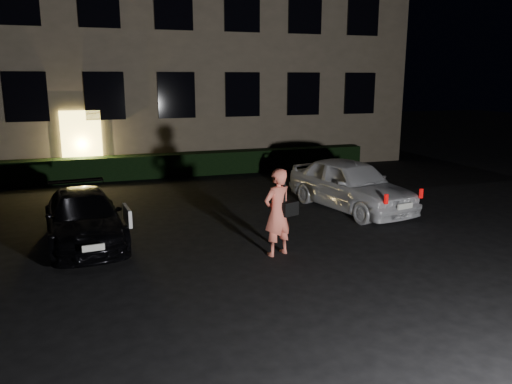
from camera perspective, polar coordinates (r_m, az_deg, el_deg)
name	(u,v)px	position (r m, az deg, el deg)	size (l,w,h in m)	color
ground	(280,277)	(9.47, 2.77, -9.68)	(80.00, 80.00, 0.00)	black
building	(159,23)	(23.47, -11.07, 18.45)	(20.00, 8.11, 12.00)	#706450
hedge	(181,165)	(19.18, -8.58, 3.12)	(15.00, 0.70, 0.85)	black
sedan	(84,217)	(11.90, -19.09, -2.75)	(1.96, 4.08, 1.14)	black
hatch	(350,184)	(14.27, 10.74, 0.88)	(2.50, 4.47, 1.44)	silver
man	(278,212)	(10.33, 2.49, -2.31)	(0.85, 0.65, 1.84)	#F0705A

